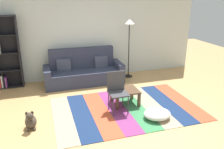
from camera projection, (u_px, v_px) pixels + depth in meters
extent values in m
plane|color=tan|center=(118.00, 112.00, 5.25)|extent=(14.00, 14.00, 0.00)
cube|color=silver|center=(92.00, 34.00, 7.09)|extent=(6.80, 0.10, 2.70)
cube|color=tan|center=(63.00, 118.00, 4.97)|extent=(0.41, 2.13, 0.01)
cube|color=navy|center=(82.00, 115.00, 5.09)|extent=(0.41, 2.13, 0.01)
cube|color=#C64C2D|center=(100.00, 112.00, 5.21)|extent=(0.41, 2.13, 0.01)
cube|color=#843370|center=(118.00, 110.00, 5.32)|extent=(0.41, 2.13, 0.01)
cube|color=#387F4C|center=(134.00, 107.00, 5.44)|extent=(0.41, 2.13, 0.01)
cube|color=tan|center=(151.00, 105.00, 5.55)|extent=(0.41, 2.13, 0.01)
cube|color=navy|center=(166.00, 103.00, 5.67)|extent=(0.41, 2.13, 0.01)
cube|color=#C64C2D|center=(181.00, 100.00, 5.78)|extent=(0.41, 2.13, 0.01)
cube|color=#2D3347|center=(84.00, 77.00, 6.83)|extent=(1.90, 0.80, 0.40)
cube|color=#2D3347|center=(82.00, 58.00, 6.93)|extent=(1.90, 0.20, 0.60)
cube|color=#2D3347|center=(47.00, 78.00, 6.51)|extent=(0.18, 0.80, 0.56)
cube|color=#2D3347|center=(118.00, 71.00, 7.09)|extent=(0.18, 0.80, 0.56)
cube|color=#42475B|center=(64.00, 65.00, 6.71)|extent=(0.42, 0.19, 0.36)
cube|color=#42475B|center=(101.00, 62.00, 7.02)|extent=(0.42, 0.19, 0.36)
cube|color=black|center=(19.00, 52.00, 6.40)|extent=(0.04, 0.28, 1.97)
cube|color=black|center=(3.00, 52.00, 6.40)|extent=(0.90, 0.01, 1.97)
cube|color=black|center=(8.00, 86.00, 6.60)|extent=(0.86, 0.28, 0.02)
cube|color=black|center=(5.00, 70.00, 6.44)|extent=(0.86, 0.28, 0.02)
cube|color=black|center=(2.00, 53.00, 6.28)|extent=(0.86, 0.28, 0.02)
cube|color=red|center=(1.00, 82.00, 6.50)|extent=(0.04, 0.23, 0.27)
cube|color=silver|center=(2.00, 81.00, 6.51)|extent=(0.04, 0.26, 0.34)
cube|color=black|center=(4.00, 81.00, 6.49)|extent=(0.04, 0.19, 0.35)
cube|color=purple|center=(6.00, 82.00, 6.53)|extent=(0.03, 0.22, 0.29)
cube|color=#513826|center=(125.00, 91.00, 5.49)|extent=(0.61, 0.52, 0.04)
cube|color=#513826|center=(117.00, 103.00, 5.28)|extent=(0.06, 0.06, 0.32)
cube|color=#513826|center=(139.00, 100.00, 5.43)|extent=(0.06, 0.06, 0.32)
cube|color=#513826|center=(112.00, 95.00, 5.67)|extent=(0.06, 0.06, 0.32)
cube|color=#513826|center=(132.00, 93.00, 5.82)|extent=(0.06, 0.06, 0.32)
ellipsoid|color=white|center=(157.00, 114.00, 4.93)|extent=(0.58, 0.50, 0.20)
ellipsoid|color=#473D33|center=(31.00, 122.00, 4.59)|extent=(0.22, 0.30, 0.26)
sphere|color=#473D33|center=(30.00, 116.00, 4.44)|extent=(0.15, 0.15, 0.15)
ellipsoid|color=black|center=(30.00, 118.00, 4.39)|extent=(0.06, 0.07, 0.05)
ellipsoid|color=black|center=(26.00, 114.00, 4.43)|extent=(0.05, 0.04, 0.08)
ellipsoid|color=black|center=(32.00, 113.00, 4.46)|extent=(0.05, 0.04, 0.08)
sphere|color=#473D33|center=(28.00, 130.00, 4.49)|extent=(0.06, 0.06, 0.06)
sphere|color=#473D33|center=(35.00, 129.00, 4.52)|extent=(0.06, 0.06, 0.06)
cylinder|color=black|center=(128.00, 76.00, 7.44)|extent=(0.26, 0.26, 0.02)
cylinder|color=black|center=(129.00, 51.00, 7.17)|extent=(0.03, 0.03, 1.63)
cone|color=white|center=(129.00, 21.00, 6.87)|extent=(0.32, 0.32, 0.14)
cube|color=black|center=(123.00, 90.00, 5.45)|extent=(0.04, 0.15, 0.02)
cube|color=#38383D|center=(118.00, 94.00, 5.10)|extent=(0.40, 0.40, 0.03)
cube|color=#38383D|center=(116.00, 81.00, 5.18)|extent=(0.40, 0.03, 0.44)
cylinder|color=#38383D|center=(113.00, 108.00, 4.97)|extent=(0.02, 0.02, 0.42)
cylinder|color=#38383D|center=(128.00, 105.00, 5.07)|extent=(0.02, 0.02, 0.42)
cylinder|color=#38383D|center=(109.00, 101.00, 5.28)|extent=(0.02, 0.02, 0.42)
cylinder|color=#38383D|center=(123.00, 99.00, 5.38)|extent=(0.02, 0.02, 0.42)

